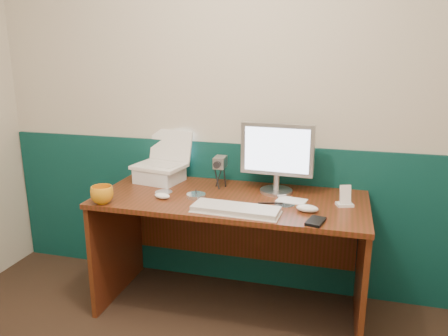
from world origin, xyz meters
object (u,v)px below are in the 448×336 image
(keyboard, at_px, (236,210))
(desk, at_px, (230,254))
(mug, at_px, (102,195))
(camcorder, at_px, (220,172))
(laptop, at_px, (159,148))
(monitor, at_px, (277,158))

(keyboard, bearing_deg, desk, 113.73)
(mug, height_order, camcorder, camcorder)
(laptop, relative_size, mug, 2.46)
(keyboard, xyz_separation_m, camcorder, (-0.20, 0.40, 0.09))
(keyboard, bearing_deg, mug, -172.37)
(camcorder, bearing_deg, monitor, -1.75)
(monitor, xyz_separation_m, mug, (-0.93, -0.46, -0.17))
(mug, xyz_separation_m, camcorder, (0.57, 0.46, 0.05))
(monitor, xyz_separation_m, keyboard, (-0.16, -0.40, -0.21))
(monitor, height_order, mug, monitor)
(monitor, bearing_deg, mug, -150.56)
(laptop, bearing_deg, keyboard, -23.30)
(laptop, bearing_deg, desk, -8.43)
(desk, distance_m, camcorder, 0.52)
(desk, height_order, keyboard, keyboard)
(laptop, bearing_deg, mug, -96.30)
(monitor, distance_m, keyboard, 0.48)
(desk, bearing_deg, keyboard, -69.38)
(desk, xyz_separation_m, keyboard, (0.09, -0.24, 0.39))
(laptop, height_order, monitor, monitor)
(monitor, distance_m, camcorder, 0.38)
(mug, bearing_deg, keyboard, 4.52)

